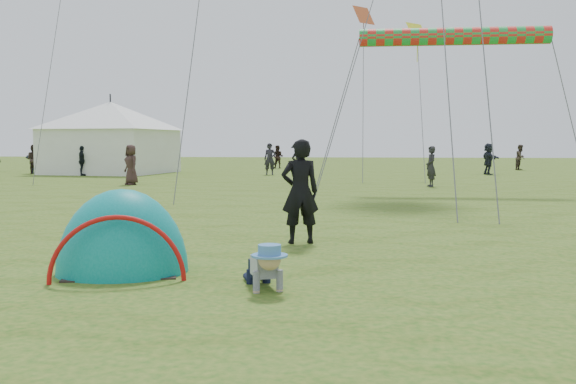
# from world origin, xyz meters

# --- Properties ---
(ground) EXTENTS (140.00, 140.00, 0.00)m
(ground) POSITION_xyz_m (0.00, 0.00, 0.00)
(ground) COLOR #225615
(crawling_toddler) EXTENTS (0.80, 0.93, 0.60)m
(crawling_toddler) POSITION_xyz_m (-0.08, 0.54, 0.30)
(crawling_toddler) COLOR black
(crawling_toddler) RESTS_ON ground
(popup_tent) EXTENTS (2.10, 1.88, 2.31)m
(popup_tent) POSITION_xyz_m (-2.18, 1.35, 0.00)
(popup_tent) COLOR #008180
(popup_tent) RESTS_ON ground
(standing_adult) EXTENTS (0.77, 0.61, 1.84)m
(standing_adult) POSITION_xyz_m (0.01, 4.17, 0.92)
(standing_adult) COLOR black
(standing_adult) RESTS_ON ground
(event_marquee) EXTENTS (7.24, 7.24, 4.43)m
(event_marquee) POSITION_xyz_m (-13.28, 28.84, 2.21)
(event_marquee) COLOR white
(event_marquee) RESTS_ON ground
(crowd_person_0) EXTENTS (0.52, 0.67, 1.64)m
(crowd_person_0) POSITION_xyz_m (3.92, 19.27, 0.82)
(crowd_person_0) COLOR #252429
(crowd_person_0) RESTS_ON ground
(crowd_person_1) EXTENTS (0.88, 0.75, 1.59)m
(crowd_person_1) POSITION_xyz_m (-4.52, 36.65, 0.79)
(crowd_person_1) COLOR black
(crowd_person_1) RESTS_ON ground
(crowd_person_2) EXTENTS (0.59, 1.00, 1.60)m
(crowd_person_2) POSITION_xyz_m (-13.73, 25.85, 0.80)
(crowd_person_2) COLOR black
(crowd_person_2) RESTS_ON ground
(crowd_person_5) EXTENTS (1.08, 1.66, 1.71)m
(crowd_person_5) POSITION_xyz_m (-17.54, 28.12, 0.85)
(crowd_person_5) COLOR #1F2A32
(crowd_person_5) RESTS_ON ground
(crowd_person_6) EXTENTS (0.63, 0.42, 1.72)m
(crowd_person_6) POSITION_xyz_m (-1.46, 19.63, 0.86)
(crowd_person_6) COLOR black
(crowd_person_6) RESTS_ON ground
(crowd_person_7) EXTENTS (0.98, 1.01, 1.64)m
(crowd_person_7) POSITION_xyz_m (11.44, 35.91, 0.82)
(crowd_person_7) COLOR #3F332C
(crowd_person_7) RESTS_ON ground
(crowd_person_8) EXTENTS (0.49, 1.06, 1.78)m
(crowd_person_8) POSITION_xyz_m (-11.02, 26.84, 0.89)
(crowd_person_8) COLOR #1F2536
(crowd_person_8) RESTS_ON ground
(crowd_person_11) EXTENTS (0.92, 1.70, 1.75)m
(crowd_person_11) POSITION_xyz_m (8.19, 29.62, 0.87)
(crowd_person_11) COLOR #212632
(crowd_person_11) RESTS_ON ground
(crowd_person_12) EXTENTS (0.68, 0.48, 1.74)m
(crowd_person_12) POSITION_xyz_m (-3.85, 27.88, 0.87)
(crowd_person_12) COLOR #232129
(crowd_person_12) RESTS_ON ground
(crowd_person_13) EXTENTS (0.91, 0.77, 1.66)m
(crowd_person_13) POSITION_xyz_m (-17.25, 27.34, 0.83)
(crowd_person_13) COLOR #332624
(crowd_person_13) RESTS_ON ground
(crowd_person_16) EXTENTS (0.96, 0.97, 1.69)m
(crowd_person_16) POSITION_xyz_m (-8.53, 19.08, 0.85)
(crowd_person_16) COLOR #392624
(crowd_person_16) RESTS_ON ground
(rainbow_tube_kite) EXTENTS (6.77, 0.64, 0.64)m
(rainbow_tube_kite) POSITION_xyz_m (4.39, 16.98, 5.61)
(rainbow_tube_kite) COLOR red
(diamond_kite_2) EXTENTS (1.25, 1.25, 1.02)m
(diamond_kite_2) POSITION_xyz_m (3.91, 26.32, 7.31)
(diamond_kite_2) COLOR #FAFC2A
(diamond_kite_6) EXTENTS (1.15, 1.15, 0.94)m
(diamond_kite_6) POSITION_xyz_m (1.20, 26.18, 8.21)
(diamond_kite_6) COLOR #C55226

